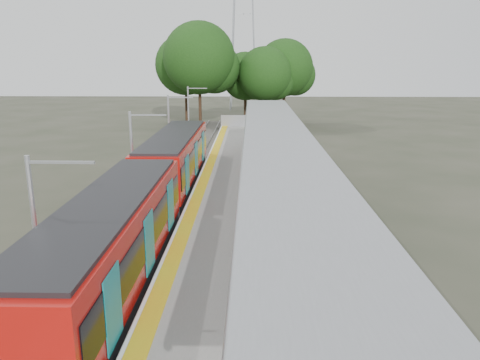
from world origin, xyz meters
The scene contains 14 objects.
trackbed centered at (-4.50, 20.00, 0.12)m, with size 3.00×70.00×0.24m, color #59544C.
platform centered at (0.00, 20.00, 0.50)m, with size 6.00×50.00×1.00m, color gray.
tactile_strip centered at (-2.55, 20.00, 1.01)m, with size 0.60×50.00×0.02m, color yellow.
end_fence centered at (0.00, 44.95, 1.60)m, with size 6.00×0.10×1.20m, color #9EA0A5.
train centered at (-4.50, 15.49, 2.05)m, with size 2.74×27.60×3.62m.
canopy centered at (1.61, 16.19, 4.20)m, with size 3.27×38.00×3.66m.
tree_cluster centered at (-2.49, 52.58, 7.31)m, with size 19.90×12.61×12.47m.
catenary_masts centered at (-6.22, 19.00, 2.91)m, with size 2.08×48.16×5.40m.
bench_near centered at (1.46, 6.81, 1.59)m, with size 0.52×1.64×1.12m.
bench_mid centered at (2.58, 11.98, 1.53)m, with size 0.71×1.53×1.01m.
bench_far centered at (2.61, 28.12, 1.53)m, with size 0.77×1.54×1.01m.
info_pillar_near centered at (0.74, 11.02, 1.70)m, with size 0.36×0.36×1.62m.
info_pillar_far centered at (1.25, 22.29, 1.77)m, with size 0.40×0.40×1.77m.
litter_bin centered at (2.12, 16.85, 1.47)m, with size 0.46×0.46×0.93m, color #9EA0A5.
Camera 1 is at (0.28, -6.30, 8.14)m, focal length 35.00 mm.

